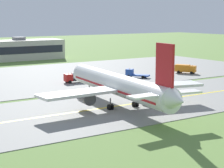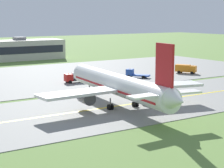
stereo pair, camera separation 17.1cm
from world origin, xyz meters
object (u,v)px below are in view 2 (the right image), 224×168
(service_truck_baggage, at_px, (186,68))
(service_truck_fuel, at_px, (134,74))
(service_truck_catering, at_px, (76,77))
(airplane_lead, at_px, (119,85))

(service_truck_baggage, height_order, service_truck_fuel, service_truck_baggage)
(service_truck_baggage, relative_size, service_truck_catering, 1.01)
(airplane_lead, bearing_deg, service_truck_catering, 77.16)
(service_truck_baggage, bearing_deg, service_truck_catering, 175.03)
(airplane_lead, height_order, service_truck_fuel, airplane_lead)
(airplane_lead, relative_size, service_truck_baggage, 6.39)
(airplane_lead, bearing_deg, service_truck_fuel, 49.30)
(airplane_lead, distance_m, service_truck_fuel, 36.43)
(airplane_lead, relative_size, service_truck_fuel, 6.24)
(airplane_lead, distance_m, service_truck_catering, 29.88)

